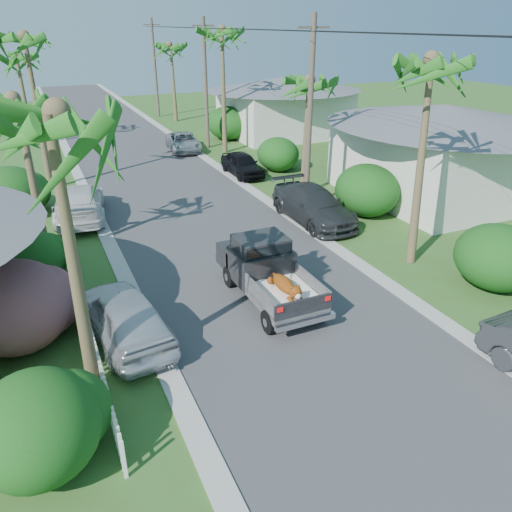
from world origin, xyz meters
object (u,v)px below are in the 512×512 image
palm_l_c (24,37)px  house_right_near (439,155)px  palm_l_b (17,100)px  parked_car_ln (124,316)px  pickup_truck (264,268)px  palm_l_d (16,56)px  parked_car_rf (242,164)px  palm_r_c (222,31)px  parked_car_rd (183,142)px  utility_pole_c (206,84)px  utility_pole_b (310,116)px  palm_r_b (308,81)px  palm_l_a (48,115)px  palm_r_d (171,45)px  palm_r_a (436,61)px  house_right_far (284,109)px  parked_car_rm (313,205)px  utility_pole_d (155,68)px  parked_car_lf (79,202)px

palm_l_c → house_right_near: 22.21m
palm_l_b → parked_car_ln: bearing=-75.5°
pickup_truck → palm_l_d: (-6.40, 28.17, 5.43)m
parked_car_ln → house_right_near: 19.35m
parked_car_rf → palm_r_c: palm_r_c is taller
palm_l_b → palm_l_d: (0.30, 22.00, 0.29)m
parked_car_rd → utility_pole_c: bearing=15.3°
parked_car_ln → utility_pole_b: size_ratio=0.52×
palm_r_b → pickup_truck: bearing=-126.1°
palm_l_a → palm_r_d: size_ratio=1.03×
palm_l_b → utility_pole_b: bearing=4.6°
palm_r_a → palm_r_d: 34.01m
utility_pole_b → house_right_far: bearing=66.5°
pickup_truck → palm_l_d: bearing=102.8°
parked_car_rm → utility_pole_d: size_ratio=0.61×
pickup_truck → parked_car_rd: size_ratio=1.12×
parked_car_ln → utility_pole_d: (10.60, 37.95, 3.80)m
parked_car_rd → parked_car_ln: parked_car_ln is taller
parked_car_ln → house_right_far: (18.00, 24.95, 1.32)m
palm_l_c → parked_car_rm: bearing=-44.3°
pickup_truck → parked_car_rd: (3.70, 21.87, -0.37)m
palm_l_b → palm_r_b: size_ratio=1.03×
palm_r_b → palm_r_d: (-0.10, 25.00, 0.79)m
parked_car_rd → palm_r_c: (2.60, -1.70, 7.47)m
house_right_far → parked_car_rf: bearing=-128.4°
parked_car_rf → parked_car_ln: 17.90m
palm_r_a → house_right_far: palm_r_a is taller
palm_r_d → house_right_far: 12.79m
parked_car_rm → parked_car_lf: (-10.00, 4.94, 0.02)m
pickup_truck → palm_r_d: 35.27m
palm_r_b → utility_pole_b: 2.61m
parked_car_ln → palm_l_d: bearing=-94.5°
parked_car_rf → house_right_far: 12.96m
utility_pole_b → parked_car_lf: bearing=163.1°
pickup_truck → palm_l_d: 29.39m
utility_pole_c → house_right_far: bearing=15.1°
pickup_truck → parked_car_lf: bearing=115.3°
parked_car_rd → palm_r_d: size_ratio=0.57×
parked_car_rm → palm_r_d: palm_r_d is taller
palm_l_a → palm_r_c: size_ratio=0.87×
palm_l_d → utility_pole_c: bearing=-26.4°
parked_car_rf → pickup_truck: bearing=-109.7°
palm_r_d → palm_r_a: bearing=-90.3°
pickup_truck → parked_car_rf: 14.97m
pickup_truck → palm_r_a: palm_r_a is taller
utility_pole_d → pickup_truck: bearing=-98.7°
palm_r_a → palm_r_b: (0.30, 9.00, -1.47)m
palm_l_a → parked_car_rd: bearing=68.4°
palm_r_a → utility_pole_b: size_ratio=0.97×
parked_car_rm → house_right_near: size_ratio=0.61×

